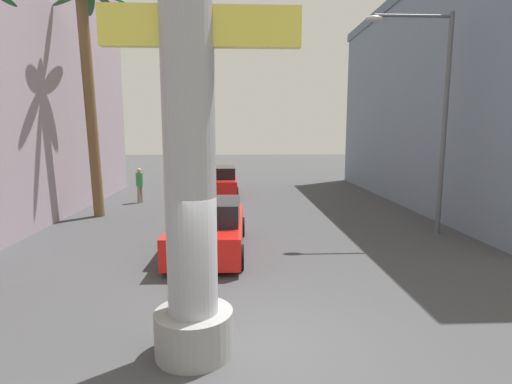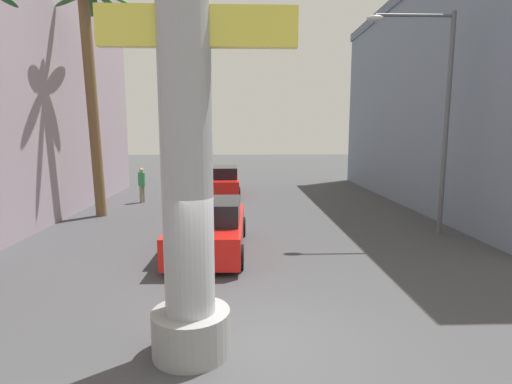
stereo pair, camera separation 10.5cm
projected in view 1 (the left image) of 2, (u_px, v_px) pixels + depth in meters
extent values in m
plane|color=#424244|center=(250.00, 217.00, 16.35)|extent=(91.29, 91.29, 0.00)
cube|color=slate|center=(471.00, 104.00, 19.26)|extent=(7.10, 18.57, 9.63)
cylinder|color=#9E9EA3|center=(188.00, 96.00, 5.71)|extent=(0.77, 0.77, 7.93)
cylinder|color=gray|center=(194.00, 332.00, 6.25)|extent=(1.22, 1.22, 0.70)
cube|color=#F2E04C|center=(201.00, 26.00, 5.58)|extent=(2.82, 0.16, 0.56)
cylinder|color=#59595E|center=(444.00, 127.00, 13.21)|extent=(0.16, 0.16, 7.25)
cylinder|color=#59595E|center=(413.00, 16.00, 12.64)|extent=(2.52, 0.10, 0.10)
ellipsoid|color=beige|center=(374.00, 19.00, 12.60)|extent=(0.56, 0.28, 0.20)
cylinder|color=black|center=(186.00, 227.00, 13.31)|extent=(0.23, 0.64, 0.64)
cylinder|color=black|center=(241.00, 227.00, 13.35)|extent=(0.23, 0.64, 0.64)
cylinder|color=black|center=(166.00, 257.00, 10.06)|extent=(0.23, 0.64, 0.64)
cylinder|color=black|center=(240.00, 257.00, 10.10)|extent=(0.23, 0.64, 0.64)
cube|color=red|center=(209.00, 232.00, 11.67)|extent=(2.05, 4.74, 0.80)
cube|color=black|center=(207.00, 211.00, 11.22)|extent=(1.84, 2.01, 0.60)
cylinder|color=black|center=(206.00, 185.00, 23.81)|extent=(0.24, 0.65, 0.64)
cylinder|color=black|center=(235.00, 185.00, 23.94)|extent=(0.24, 0.65, 0.64)
cylinder|color=black|center=(203.00, 193.00, 20.56)|extent=(0.24, 0.65, 0.64)
cylinder|color=black|center=(236.00, 193.00, 20.69)|extent=(0.24, 0.65, 0.64)
cube|color=red|center=(220.00, 184.00, 22.22)|extent=(1.96, 4.76, 0.80)
cube|color=black|center=(220.00, 172.00, 22.11)|extent=(1.75, 2.64, 0.60)
cylinder|color=brown|center=(91.00, 109.00, 15.62)|extent=(0.46, 1.01, 8.69)
ellipsoid|color=#31662D|center=(107.00, 3.00, 15.74)|extent=(0.96, 1.56, 0.69)
ellipsoid|color=#265D2D|center=(90.00, 3.00, 15.71)|extent=(0.95, 1.55, 0.73)
cylinder|color=gray|center=(139.00, 195.00, 19.53)|extent=(0.14, 0.14, 0.83)
cylinder|color=gray|center=(141.00, 194.00, 19.71)|extent=(0.14, 0.14, 0.83)
cylinder|color=#338C4C|center=(139.00, 179.00, 19.51)|extent=(0.44, 0.44, 0.66)
sphere|color=tan|center=(139.00, 170.00, 19.44)|extent=(0.22, 0.22, 0.22)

